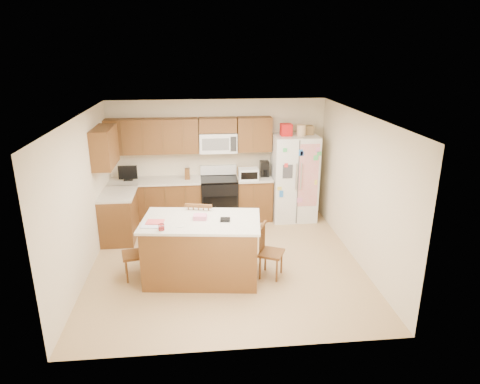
{
  "coord_description": "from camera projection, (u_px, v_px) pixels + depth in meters",
  "views": [
    {
      "loc": [
        -0.42,
        -6.55,
        3.51
      ],
      "look_at": [
        0.28,
        0.35,
        1.14
      ],
      "focal_mm": 32.0,
      "sensor_mm": 36.0,
      "label": 1
    }
  ],
  "objects": [
    {
      "name": "room_shell",
      "position": [
        225.0,
        182.0,
        6.88
      ],
      "size": [
        4.6,
        4.6,
        2.52
      ],
      "color": "beige",
      "rests_on": "ground"
    },
    {
      "name": "windsor_chair_back",
      "position": [
        201.0,
        233.0,
        7.25
      ],
      "size": [
        0.56,
        0.54,
        1.09
      ],
      "color": "brown",
      "rests_on": "ground"
    },
    {
      "name": "island",
      "position": [
        202.0,
        249.0,
        6.71
      ],
      "size": [
        1.92,
        1.26,
        1.08
      ],
      "color": "brown",
      "rests_on": "ground"
    },
    {
      "name": "refrigerator",
      "position": [
        294.0,
        177.0,
        8.96
      ],
      "size": [
        0.9,
        0.79,
        2.04
      ],
      "color": "white",
      "rests_on": "ground"
    },
    {
      "name": "windsor_chair_right",
      "position": [
        270.0,
        252.0,
        6.77
      ],
      "size": [
        0.49,
        0.5,
        0.88
      ],
      "color": "brown",
      "rests_on": "ground"
    },
    {
      "name": "stove",
      "position": [
        219.0,
        198.0,
        9.01
      ],
      "size": [
        0.76,
        0.65,
        1.13
      ],
      "color": "black",
      "rests_on": "ground"
    },
    {
      "name": "ground",
      "position": [
        226.0,
        262.0,
        7.34
      ],
      "size": [
        4.5,
        4.5,
        0.0
      ],
      "primitive_type": "plane",
      "color": "tan",
      "rests_on": "ground"
    },
    {
      "name": "cabinetry",
      "position": [
        171.0,
        182.0,
        8.64
      ],
      "size": [
        3.36,
        1.56,
        2.15
      ],
      "color": "brown",
      "rests_on": "ground"
    },
    {
      "name": "windsor_chair_left",
      "position": [
        135.0,
        254.0,
        6.74
      ],
      "size": [
        0.43,
        0.44,
        0.86
      ],
      "color": "brown",
      "rests_on": "ground"
    }
  ]
}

